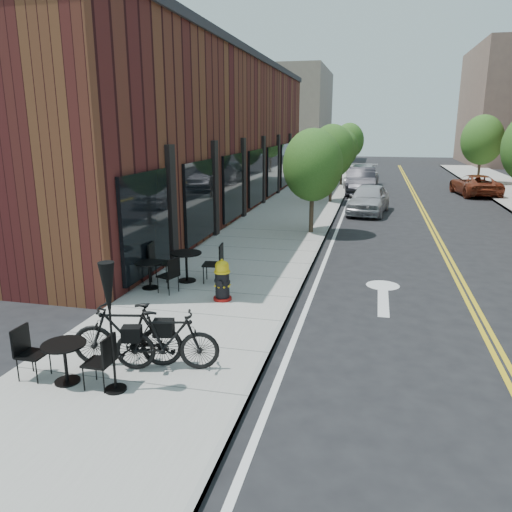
% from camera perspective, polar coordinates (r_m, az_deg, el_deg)
% --- Properties ---
extents(ground, '(120.00, 120.00, 0.00)m').
position_cam_1_polar(ground, '(10.37, 3.24, -8.07)').
color(ground, black).
rests_on(ground, ground).
extents(sidewalk_near, '(4.00, 70.00, 0.12)m').
position_cam_1_polar(sidewalk_near, '(20.16, 2.69, 3.38)').
color(sidewalk_near, '#9E9B93').
rests_on(sidewalk_near, ground).
extents(building_near, '(5.00, 28.00, 7.00)m').
position_cam_1_polar(building_near, '(24.81, -5.98, 13.44)').
color(building_near, '#411515').
rests_on(building_near, ground).
extents(bg_building_left, '(8.00, 14.00, 10.00)m').
position_cam_1_polar(bg_building_left, '(58.24, 3.97, 15.64)').
color(bg_building_left, '#726656').
rests_on(bg_building_left, ground).
extents(tree_near_a, '(2.20, 2.20, 3.81)m').
position_cam_1_polar(tree_near_a, '(18.61, 6.50, 10.27)').
color(tree_near_a, '#382B1E').
rests_on(tree_near_a, sidewalk_near).
extents(tree_near_b, '(2.30, 2.30, 3.98)m').
position_cam_1_polar(tree_near_b, '(26.55, 8.68, 11.74)').
color(tree_near_b, '#382B1E').
rests_on(tree_near_b, sidewalk_near).
extents(tree_near_c, '(2.10, 2.10, 3.67)m').
position_cam_1_polar(tree_near_c, '(34.53, 9.84, 12.03)').
color(tree_near_c, '#382B1E').
rests_on(tree_near_c, sidewalk_near).
extents(tree_near_d, '(2.40, 2.40, 4.11)m').
position_cam_1_polar(tree_near_d, '(42.50, 10.59, 12.81)').
color(tree_near_d, '#382B1E').
rests_on(tree_near_d, sidewalk_near).
extents(tree_far_c, '(2.80, 2.80, 4.62)m').
position_cam_1_polar(tree_far_c, '(38.08, 24.44, 11.99)').
color(tree_far_c, '#382B1E').
rests_on(tree_far_c, sidewalk_far).
extents(fire_hydrant, '(0.51, 0.51, 0.97)m').
position_cam_1_polar(fire_hydrant, '(11.42, -3.88, -2.83)').
color(fire_hydrant, maroon).
rests_on(fire_hydrant, sidewalk_near).
extents(bicycle_left, '(1.90, 0.88, 1.10)m').
position_cam_1_polar(bicycle_left, '(8.57, -14.50, -8.71)').
color(bicycle_left, black).
rests_on(bicycle_left, sidewalk_near).
extents(bicycle_right, '(1.77, 0.88, 1.02)m').
position_cam_1_polar(bicycle_right, '(8.32, -10.13, -9.50)').
color(bicycle_right, black).
rests_on(bicycle_right, sidewalk_near).
extents(bistro_set_a, '(1.56, 0.68, 0.84)m').
position_cam_1_polar(bistro_set_a, '(8.39, -21.00, -10.73)').
color(bistro_set_a, black).
rests_on(bistro_set_a, sidewalk_near).
extents(bistro_set_b, '(1.87, 0.89, 0.99)m').
position_cam_1_polar(bistro_set_b, '(12.87, -7.96, -0.73)').
color(bistro_set_b, black).
rests_on(bistro_set_b, sidewalk_near).
extents(bistro_set_c, '(1.64, 0.90, 0.87)m').
position_cam_1_polar(bistro_set_c, '(12.48, -12.08, -1.71)').
color(bistro_set_c, black).
rests_on(bistro_set_c, sidewalk_near).
extents(patio_umbrella, '(0.33, 0.33, 2.01)m').
position_cam_1_polar(patio_umbrella, '(7.53, -16.47, -4.87)').
color(patio_umbrella, black).
rests_on(patio_umbrella, sidewalk_near).
extents(parked_car_a, '(2.14, 4.22, 1.38)m').
position_cam_1_polar(parked_car_a, '(24.00, 12.74, 6.38)').
color(parked_car_a, '#A4A6AC').
rests_on(parked_car_a, ground).
extents(parked_car_b, '(1.83, 4.84, 1.58)m').
position_cam_1_polar(parked_car_b, '(30.95, 11.85, 8.41)').
color(parked_car_b, black).
rests_on(parked_car_b, ground).
extents(parked_car_c, '(2.31, 5.16, 1.47)m').
position_cam_1_polar(parked_car_c, '(34.34, 12.03, 8.91)').
color(parked_car_c, '#A1A1A5').
rests_on(parked_car_c, ground).
extents(parked_car_far, '(2.61, 4.65, 1.23)m').
position_cam_1_polar(parked_car_far, '(32.34, 23.74, 7.44)').
color(parked_car_far, maroon).
rests_on(parked_car_far, ground).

